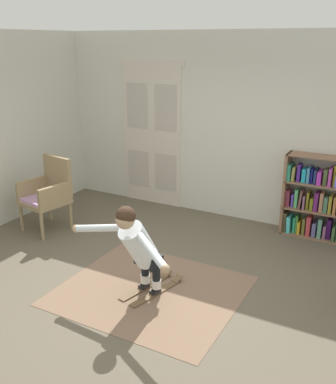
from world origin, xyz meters
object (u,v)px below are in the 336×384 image
Objects in this scene: bookshelf at (331,205)px; person_skier at (137,244)px; skis_pair at (153,288)px; wicker_chair at (48,192)px.

bookshelf is 3.08m from person_skier.
skis_pair is at bearing 75.74° from person_skier.
bookshelf reaches higher than wicker_chair.
person_skier is at bearing -104.26° from skis_pair.
person_skier is (-1.59, -2.64, 0.14)m from bookshelf.
person_skier is at bearing -24.62° from wicker_chair.
person_skier is (-0.06, -0.22, 0.64)m from skis_pair.
bookshelf reaches higher than skis_pair.
bookshelf is 2.91m from skis_pair.
wicker_chair is 2.49m from skis_pair.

